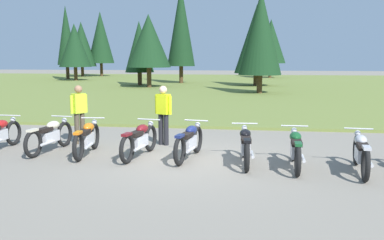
{
  "coord_description": "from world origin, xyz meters",
  "views": [
    {
      "loc": [
        1.48,
        -9.82,
        2.45
      ],
      "look_at": [
        0.0,
        0.6,
        0.9
      ],
      "focal_mm": 39.85,
      "sensor_mm": 36.0,
      "label": 1
    }
  ],
  "objects_px": {
    "motorcycle_cream": "(50,135)",
    "rider_near_row_end": "(163,112)",
    "motorcycle_navy": "(189,141)",
    "motorcycle_silver": "(361,153)",
    "motorcycle_maroon": "(140,140)",
    "motorcycle_orange": "(87,138)",
    "motorcycle_black": "(246,145)",
    "motorcycle_british_green": "(296,149)",
    "rider_checking_bike": "(79,111)"
  },
  "relations": [
    {
      "from": "rider_checking_bike",
      "to": "motorcycle_cream",
      "type": "bearing_deg",
      "value": -106.27
    },
    {
      "from": "motorcycle_british_green",
      "to": "rider_near_row_end",
      "type": "height_order",
      "value": "rider_near_row_end"
    },
    {
      "from": "motorcycle_black",
      "to": "motorcycle_silver",
      "type": "distance_m",
      "value": 2.49
    },
    {
      "from": "motorcycle_orange",
      "to": "motorcycle_black",
      "type": "relative_size",
      "value": 1.0
    },
    {
      "from": "motorcycle_cream",
      "to": "motorcycle_navy",
      "type": "height_order",
      "value": "same"
    },
    {
      "from": "motorcycle_orange",
      "to": "motorcycle_navy",
      "type": "distance_m",
      "value": 2.63
    },
    {
      "from": "rider_near_row_end",
      "to": "motorcycle_maroon",
      "type": "bearing_deg",
      "value": -100.31
    },
    {
      "from": "motorcycle_black",
      "to": "rider_checking_bike",
      "type": "relative_size",
      "value": 1.26
    },
    {
      "from": "motorcycle_british_green",
      "to": "rider_checking_bike",
      "type": "xyz_separation_m",
      "value": [
        -5.85,
        1.94,
        0.51
      ]
    },
    {
      "from": "motorcycle_orange",
      "to": "motorcycle_maroon",
      "type": "height_order",
      "value": "same"
    },
    {
      "from": "motorcycle_british_green",
      "to": "rider_near_row_end",
      "type": "bearing_deg",
      "value": 148.83
    },
    {
      "from": "motorcycle_maroon",
      "to": "motorcycle_navy",
      "type": "height_order",
      "value": "same"
    },
    {
      "from": "motorcycle_cream",
      "to": "motorcycle_maroon",
      "type": "height_order",
      "value": "same"
    },
    {
      "from": "motorcycle_maroon",
      "to": "rider_checking_bike",
      "type": "height_order",
      "value": "rider_checking_bike"
    },
    {
      "from": "motorcycle_maroon",
      "to": "motorcycle_navy",
      "type": "bearing_deg",
      "value": -0.66
    },
    {
      "from": "motorcycle_orange",
      "to": "motorcycle_black",
      "type": "distance_m",
      "value": 4.01
    },
    {
      "from": "motorcycle_navy",
      "to": "rider_checking_bike",
      "type": "distance_m",
      "value": 3.7
    },
    {
      "from": "motorcycle_navy",
      "to": "motorcycle_british_green",
      "type": "xyz_separation_m",
      "value": [
        2.47,
        -0.54,
        0.0
      ]
    },
    {
      "from": "motorcycle_maroon",
      "to": "rider_checking_bike",
      "type": "distance_m",
      "value": 2.6
    },
    {
      "from": "motorcycle_maroon",
      "to": "rider_checking_bike",
      "type": "relative_size",
      "value": 1.25
    },
    {
      "from": "motorcycle_navy",
      "to": "motorcycle_silver",
      "type": "xyz_separation_m",
      "value": [
        3.82,
        -0.73,
        0.0
      ]
    },
    {
      "from": "motorcycle_british_green",
      "to": "motorcycle_silver",
      "type": "bearing_deg",
      "value": -8.17
    },
    {
      "from": "motorcycle_navy",
      "to": "motorcycle_british_green",
      "type": "relative_size",
      "value": 0.99
    },
    {
      "from": "motorcycle_maroon",
      "to": "rider_checking_bike",
      "type": "bearing_deg",
      "value": 146.97
    },
    {
      "from": "motorcycle_orange",
      "to": "motorcycle_british_green",
      "type": "bearing_deg",
      "value": -6.73
    },
    {
      "from": "motorcycle_navy",
      "to": "rider_checking_bike",
      "type": "height_order",
      "value": "rider_checking_bike"
    },
    {
      "from": "motorcycle_maroon",
      "to": "motorcycle_british_green",
      "type": "relative_size",
      "value": 0.99
    },
    {
      "from": "motorcycle_navy",
      "to": "motorcycle_silver",
      "type": "relative_size",
      "value": 1.0
    },
    {
      "from": "motorcycle_black",
      "to": "rider_checking_bike",
      "type": "height_order",
      "value": "rider_checking_bike"
    },
    {
      "from": "motorcycle_silver",
      "to": "rider_near_row_end",
      "type": "bearing_deg",
      "value": 154.6
    },
    {
      "from": "motorcycle_black",
      "to": "rider_near_row_end",
      "type": "height_order",
      "value": "rider_near_row_end"
    },
    {
      "from": "motorcycle_maroon",
      "to": "motorcycle_silver",
      "type": "distance_m",
      "value": 5.12
    },
    {
      "from": "motorcycle_maroon",
      "to": "motorcycle_silver",
      "type": "height_order",
      "value": "same"
    },
    {
      "from": "motorcycle_orange",
      "to": "motorcycle_silver",
      "type": "bearing_deg",
      "value": -7.04
    },
    {
      "from": "motorcycle_navy",
      "to": "rider_checking_bike",
      "type": "xyz_separation_m",
      "value": [
        -3.38,
        1.4,
        0.51
      ]
    },
    {
      "from": "motorcycle_black",
      "to": "rider_checking_bike",
      "type": "distance_m",
      "value": 5.07
    },
    {
      "from": "motorcycle_orange",
      "to": "motorcycle_black",
      "type": "height_order",
      "value": "same"
    },
    {
      "from": "rider_checking_bike",
      "to": "rider_near_row_end",
      "type": "relative_size",
      "value": 1.0
    },
    {
      "from": "motorcycle_black",
      "to": "motorcycle_british_green",
      "type": "relative_size",
      "value": 1.0
    },
    {
      "from": "motorcycle_cream",
      "to": "motorcycle_orange",
      "type": "xyz_separation_m",
      "value": [
        1.09,
        -0.19,
        0.0
      ]
    },
    {
      "from": "motorcycle_orange",
      "to": "motorcycle_black",
      "type": "bearing_deg",
      "value": -5.59
    },
    {
      "from": "motorcycle_british_green",
      "to": "rider_checking_bike",
      "type": "height_order",
      "value": "rider_checking_bike"
    },
    {
      "from": "motorcycle_maroon",
      "to": "motorcycle_black",
      "type": "height_order",
      "value": "same"
    },
    {
      "from": "motorcycle_cream",
      "to": "rider_near_row_end",
      "type": "height_order",
      "value": "rider_near_row_end"
    },
    {
      "from": "motorcycle_silver",
      "to": "rider_near_row_end",
      "type": "relative_size",
      "value": 1.26
    },
    {
      "from": "motorcycle_orange",
      "to": "rider_checking_bike",
      "type": "distance_m",
      "value": 1.62
    },
    {
      "from": "motorcycle_navy",
      "to": "rider_near_row_end",
      "type": "distance_m",
      "value": 1.89
    },
    {
      "from": "motorcycle_maroon",
      "to": "motorcycle_silver",
      "type": "xyz_separation_m",
      "value": [
        5.06,
        -0.74,
        0.0
      ]
    },
    {
      "from": "motorcycle_navy",
      "to": "motorcycle_orange",
      "type": "bearing_deg",
      "value": 178.57
    },
    {
      "from": "motorcycle_orange",
      "to": "motorcycle_navy",
      "type": "bearing_deg",
      "value": -1.43
    }
  ]
}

